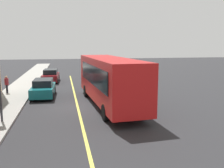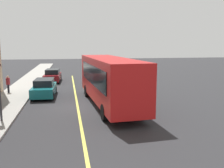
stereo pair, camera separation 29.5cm
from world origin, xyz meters
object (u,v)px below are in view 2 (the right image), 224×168
object	(u,v)px
bus	(109,79)
pedestrian_waiting	(8,83)
car_maroon	(53,76)
car_teal	(44,88)

from	to	relation	value
bus	pedestrian_waiting	distance (m)	10.00
bus	car_maroon	world-z (taller)	bus
pedestrian_waiting	car_maroon	bearing A→B (deg)	-26.40
car_teal	car_maroon	world-z (taller)	same
car_maroon	pedestrian_waiting	distance (m)	7.88
car_teal	car_maroon	bearing A→B (deg)	-1.56
bus	car_maroon	xyz separation A→B (m)	(12.65, 4.73, -1.24)
car_maroon	pedestrian_waiting	world-z (taller)	pedestrian_waiting
pedestrian_waiting	car_teal	bearing A→B (deg)	-115.74
car_maroon	bus	bearing A→B (deg)	-159.49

